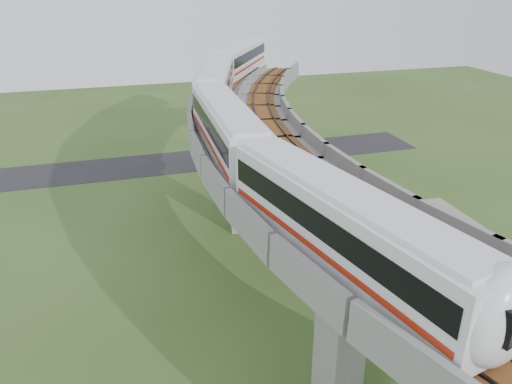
{
  "coord_description": "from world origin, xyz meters",
  "views": [
    {
      "loc": [
        -9.73,
        -29.94,
        22.14
      ],
      "look_at": [
        -0.26,
        1.85,
        7.5
      ],
      "focal_mm": 35.0,
      "sensor_mm": 36.0,
      "label": 1
    }
  ],
  "objects_px": {
    "car_red": "(447,268)",
    "metro_train": "(246,103)",
    "car_white": "(452,320)",
    "car_dark": "(390,232)"
  },
  "relations": [
    {
      "from": "car_white",
      "to": "car_dark",
      "type": "xyz_separation_m",
      "value": [
        2.57,
        12.3,
        -0.03
      ]
    },
    {
      "from": "car_dark",
      "to": "car_white",
      "type": "bearing_deg",
      "value": 156.21
    },
    {
      "from": "metro_train",
      "to": "car_red",
      "type": "distance_m",
      "value": 20.93
    },
    {
      "from": "metro_train",
      "to": "car_red",
      "type": "xyz_separation_m",
      "value": [
        13.53,
        -10.82,
        -11.73
      ]
    },
    {
      "from": "car_red",
      "to": "metro_train",
      "type": "bearing_deg",
      "value": -161.32
    },
    {
      "from": "metro_train",
      "to": "car_white",
      "type": "bearing_deg",
      "value": -59.77
    },
    {
      "from": "car_white",
      "to": "car_dark",
      "type": "height_order",
      "value": "car_white"
    },
    {
      "from": "car_white",
      "to": "car_dark",
      "type": "distance_m",
      "value": 12.57
    },
    {
      "from": "car_white",
      "to": "car_red",
      "type": "xyz_separation_m",
      "value": [
        3.84,
        5.81,
        -0.08
      ]
    },
    {
      "from": "metro_train",
      "to": "car_red",
      "type": "bearing_deg",
      "value": -38.66
    }
  ]
}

